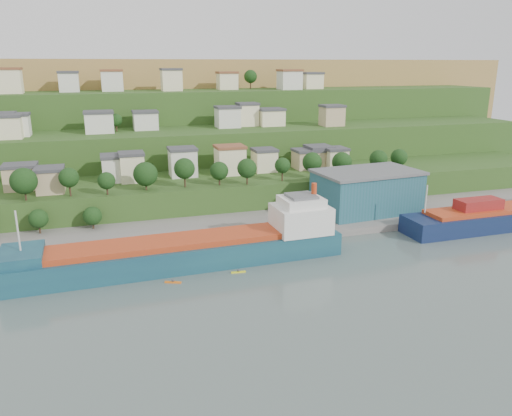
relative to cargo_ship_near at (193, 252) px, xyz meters
name	(u,v)px	position (x,y,z in m)	size (l,w,h in m)	color
ground	(256,270)	(13.23, -7.81, -3.18)	(500.00, 500.00, 0.00)	#4C5D57
quay	(293,226)	(33.23, 20.19, -3.18)	(220.00, 26.00, 4.00)	slate
pebble_beach	(11,263)	(-41.77, 14.19, -3.18)	(40.00, 18.00, 2.40)	slate
hillside	(163,152)	(13.23, 160.87, -3.10)	(360.00, 211.18, 96.00)	#284719
cargo_ship_near	(193,252)	(0.00, 0.00, 0.00)	(77.82, 14.37, 19.93)	#13354A
warehouse	(367,191)	(58.01, 21.75, 5.25)	(32.53, 21.62, 12.80)	#1F535E
caravan	(16,253)	(-40.09, 13.50, -0.75)	(5.29, 2.20, 2.47)	white
dinghy	(79,256)	(-25.96, 9.41, -1.57)	(4.13, 1.55, 0.83)	silver
kayak_orange	(173,282)	(-6.15, -8.98, -2.91)	(3.59, 1.96, 0.91)	orange
kayak_yellow	(238,272)	(8.94, -7.89, -2.93)	(3.40, 0.88, 0.84)	yellow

